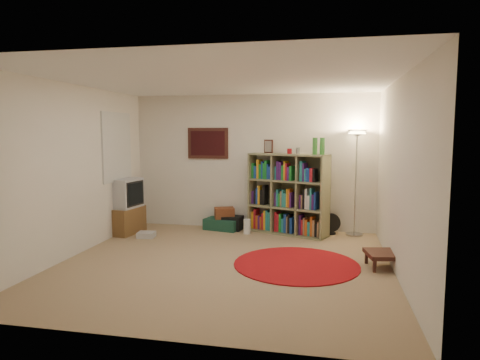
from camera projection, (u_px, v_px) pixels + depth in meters
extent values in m
cube|color=#957957|center=(224.00, 264.00, 5.91)|extent=(4.50, 4.50, 0.02)
cube|color=white|center=(224.00, 79.00, 5.63)|extent=(4.50, 4.50, 0.02)
cube|color=silver|center=(252.00, 162.00, 7.97)|extent=(4.50, 0.02, 2.50)
cube|color=silver|center=(160.00, 199.00, 3.57)|extent=(4.50, 0.02, 2.50)
cube|color=silver|center=(73.00, 171.00, 6.22)|extent=(0.02, 4.50, 2.50)
cube|color=silver|center=(400.00, 177.00, 5.32)|extent=(0.02, 4.50, 2.50)
cube|color=black|center=(208.00, 143.00, 8.07)|extent=(0.78, 0.04, 0.58)
cube|color=#3B0B0F|center=(208.00, 143.00, 8.05)|extent=(0.66, 0.01, 0.46)
cube|color=white|center=(117.00, 147.00, 7.45)|extent=(0.03, 1.00, 1.20)
cube|color=beige|center=(355.00, 167.00, 7.59)|extent=(0.08, 0.01, 0.12)
cube|color=#7A7851|center=(287.00, 233.00, 7.66)|extent=(1.48, 0.89, 0.03)
cube|color=#7A7851|center=(288.00, 155.00, 7.50)|extent=(1.48, 0.89, 0.03)
cube|color=#7A7851|center=(254.00, 191.00, 7.95)|extent=(0.17, 0.39, 1.43)
cube|color=#7A7851|center=(325.00, 197.00, 7.21)|extent=(0.17, 0.39, 1.43)
cube|color=#7A7851|center=(293.00, 193.00, 7.74)|extent=(1.34, 0.53, 1.43)
cube|color=#7A7851|center=(276.00, 193.00, 7.70)|extent=(0.17, 0.37, 1.37)
cube|color=#7A7851|center=(300.00, 195.00, 7.45)|extent=(0.17, 0.37, 1.37)
cube|color=#7A7851|center=(288.00, 207.00, 7.60)|extent=(1.42, 0.85, 0.03)
cube|color=#7A7851|center=(288.00, 181.00, 7.55)|extent=(1.42, 0.85, 0.03)
cube|color=gold|center=(254.00, 219.00, 7.95)|extent=(0.10, 0.17, 0.31)
cube|color=#A91824|center=(257.00, 218.00, 7.93)|extent=(0.10, 0.17, 0.36)
cube|color=#C15118|center=(259.00, 222.00, 7.91)|extent=(0.10, 0.17, 0.25)
cube|color=#421860|center=(261.00, 222.00, 7.89)|extent=(0.09, 0.17, 0.25)
cube|color=#C15118|center=(263.00, 223.00, 7.87)|extent=(0.09, 0.16, 0.23)
cube|color=#A91824|center=(264.00, 221.00, 7.84)|extent=(0.09, 0.16, 0.30)
cube|color=gold|center=(266.00, 220.00, 7.82)|extent=(0.09, 0.17, 0.36)
cube|color=teal|center=(268.00, 220.00, 7.79)|extent=(0.10, 0.17, 0.37)
cube|color=teal|center=(271.00, 221.00, 7.77)|extent=(0.10, 0.17, 0.33)
cube|color=#421860|center=(255.00, 197.00, 7.91)|extent=(0.10, 0.17, 0.23)
cube|color=black|center=(257.00, 197.00, 7.88)|extent=(0.10, 0.17, 0.25)
cube|color=navy|center=(259.00, 196.00, 7.86)|extent=(0.09, 0.17, 0.30)
cube|color=gold|center=(261.00, 195.00, 7.83)|extent=(0.10, 0.17, 0.34)
cube|color=black|center=(263.00, 197.00, 7.81)|extent=(0.10, 0.17, 0.26)
cube|color=black|center=(265.00, 195.00, 7.78)|extent=(0.10, 0.17, 0.35)
cube|color=#187827|center=(255.00, 171.00, 7.85)|extent=(0.10, 0.17, 0.28)
cube|color=navy|center=(257.00, 172.00, 7.83)|extent=(0.11, 0.17, 0.23)
cube|color=gold|center=(260.00, 169.00, 7.79)|extent=(0.10, 0.17, 0.35)
cube|color=#187827|center=(262.00, 172.00, 7.77)|extent=(0.10, 0.17, 0.27)
cube|color=navy|center=(264.00, 170.00, 7.75)|extent=(0.08, 0.16, 0.32)
cube|color=#187827|center=(265.00, 171.00, 7.73)|extent=(0.08, 0.16, 0.29)
cube|color=#187827|center=(267.00, 170.00, 7.71)|extent=(0.10, 0.17, 0.35)
cube|color=navy|center=(269.00, 172.00, 7.69)|extent=(0.08, 0.16, 0.28)
cube|color=navy|center=(271.00, 173.00, 7.67)|extent=(0.10, 0.17, 0.24)
cube|color=#A91824|center=(277.00, 221.00, 7.70)|extent=(0.10, 0.17, 0.35)
cube|color=#A91824|center=(279.00, 222.00, 7.68)|extent=(0.10, 0.17, 0.32)
cube|color=#187827|center=(282.00, 222.00, 7.65)|extent=(0.10, 0.17, 0.33)
cube|color=teal|center=(284.00, 225.00, 7.63)|extent=(0.10, 0.17, 0.25)
cube|color=navy|center=(287.00, 223.00, 7.60)|extent=(0.10, 0.17, 0.33)
cube|color=#846748|center=(289.00, 224.00, 7.58)|extent=(0.08, 0.16, 0.29)
cube|color=black|center=(290.00, 223.00, 7.56)|extent=(0.09, 0.17, 0.33)
cube|color=navy|center=(293.00, 225.00, 7.54)|extent=(0.10, 0.17, 0.28)
cube|color=#421860|center=(277.00, 199.00, 7.66)|extent=(0.09, 0.16, 0.24)
cube|color=teal|center=(279.00, 197.00, 7.63)|extent=(0.09, 0.16, 0.30)
cube|color=#187827|center=(281.00, 200.00, 7.62)|extent=(0.09, 0.17, 0.23)
cube|color=#846748|center=(283.00, 199.00, 7.60)|extent=(0.09, 0.16, 0.27)
cube|color=teal|center=(284.00, 198.00, 7.58)|extent=(0.08, 0.16, 0.30)
cube|color=teal|center=(286.00, 200.00, 7.56)|extent=(0.11, 0.17, 0.24)
cube|color=gold|center=(289.00, 198.00, 7.53)|extent=(0.08, 0.16, 0.32)
cube|color=#C15118|center=(290.00, 198.00, 7.51)|extent=(0.09, 0.16, 0.32)
cube|color=#421860|center=(292.00, 200.00, 7.50)|extent=(0.08, 0.16, 0.26)
cube|color=teal|center=(277.00, 173.00, 7.61)|extent=(0.08, 0.16, 0.25)
cube|color=#421860|center=(279.00, 171.00, 7.58)|extent=(0.10, 0.17, 0.34)
cube|color=#421860|center=(282.00, 171.00, 7.55)|extent=(0.10, 0.17, 0.32)
cube|color=#187827|center=(284.00, 173.00, 7.53)|extent=(0.10, 0.17, 0.27)
cube|color=gold|center=(286.00, 171.00, 7.51)|extent=(0.08, 0.16, 0.35)
cube|color=#A91824|center=(288.00, 172.00, 7.49)|extent=(0.09, 0.16, 0.31)
cube|color=#421860|center=(290.00, 174.00, 7.48)|extent=(0.09, 0.17, 0.25)
cube|color=#187827|center=(292.00, 173.00, 7.45)|extent=(0.10, 0.17, 0.27)
cube|color=#421860|center=(301.00, 224.00, 7.45)|extent=(0.09, 0.17, 0.35)
cube|color=#A91824|center=(303.00, 227.00, 7.43)|extent=(0.09, 0.17, 0.27)
cube|color=#846748|center=(305.00, 226.00, 7.41)|extent=(0.08, 0.16, 0.31)
cube|color=#C15118|center=(308.00, 227.00, 7.39)|extent=(0.10, 0.17, 0.28)
cube|color=teal|center=(310.00, 228.00, 7.36)|extent=(0.10, 0.17, 0.24)
cube|color=#C15118|center=(313.00, 226.00, 7.34)|extent=(0.09, 0.17, 0.34)
cube|color=#846748|center=(315.00, 228.00, 7.32)|extent=(0.09, 0.17, 0.29)
cube|color=black|center=(317.00, 230.00, 7.30)|extent=(0.09, 0.17, 0.23)
cube|color=#846748|center=(319.00, 229.00, 7.27)|extent=(0.09, 0.16, 0.26)
cube|color=#421860|center=(302.00, 201.00, 7.40)|extent=(0.09, 0.16, 0.23)
cube|color=#846748|center=(303.00, 201.00, 7.39)|extent=(0.08, 0.16, 0.24)
cube|color=black|center=(305.00, 199.00, 7.36)|extent=(0.09, 0.17, 0.33)
cube|color=silver|center=(308.00, 199.00, 7.34)|extent=(0.09, 0.17, 0.35)
cube|color=silver|center=(310.00, 202.00, 7.32)|extent=(0.10, 0.17, 0.23)
cube|color=teal|center=(312.00, 199.00, 7.29)|extent=(0.09, 0.16, 0.37)
cube|color=#421860|center=(314.00, 202.00, 7.28)|extent=(0.09, 0.17, 0.26)
cube|color=navy|center=(316.00, 201.00, 7.26)|extent=(0.09, 0.16, 0.30)
cube|color=teal|center=(303.00, 171.00, 7.34)|extent=(0.10, 0.17, 0.36)
cube|color=#421860|center=(305.00, 172.00, 7.32)|extent=(0.09, 0.16, 0.33)
cube|color=teal|center=(307.00, 175.00, 7.31)|extent=(0.08, 0.16, 0.23)
cube|color=navy|center=(308.00, 175.00, 7.29)|extent=(0.09, 0.16, 0.25)
cube|color=navy|center=(310.00, 175.00, 7.27)|extent=(0.09, 0.16, 0.24)
cube|color=#A91824|center=(313.00, 175.00, 7.25)|extent=(0.11, 0.17, 0.24)
cube|color=black|center=(315.00, 176.00, 7.22)|extent=(0.09, 0.17, 0.24)
cube|color=black|center=(269.00, 146.00, 7.72)|extent=(0.17, 0.08, 0.25)
cube|color=gray|center=(268.00, 146.00, 7.71)|extent=(0.13, 0.06, 0.19)
cylinder|color=maroon|center=(289.00, 151.00, 7.48)|extent=(0.11, 0.11, 0.09)
cylinder|color=#B6B6BA|center=(298.00, 151.00, 7.39)|extent=(0.09, 0.09, 0.11)
cylinder|color=green|center=(315.00, 146.00, 7.18)|extent=(0.11, 0.11, 0.29)
cylinder|color=green|center=(322.00, 146.00, 7.18)|extent=(0.11, 0.11, 0.29)
cylinder|color=#B6B6BA|center=(354.00, 234.00, 7.54)|extent=(0.38, 0.38, 0.03)
cylinder|color=#B6B6BA|center=(356.00, 185.00, 7.44)|extent=(0.03, 0.03, 1.72)
cone|color=#B6B6BA|center=(357.00, 134.00, 7.34)|extent=(0.46, 0.46, 0.14)
cylinder|color=#FFD88C|center=(357.00, 133.00, 7.34)|extent=(0.37, 0.37, 0.02)
cylinder|color=black|center=(331.00, 233.00, 7.62)|extent=(0.18, 0.18, 0.03)
cylinder|color=black|center=(331.00, 229.00, 7.61)|extent=(0.04, 0.04, 0.13)
cylinder|color=black|center=(331.00, 223.00, 7.58)|extent=(0.33, 0.07, 0.33)
cube|color=brown|center=(125.00, 220.00, 7.67)|extent=(0.57, 0.74, 0.47)
cube|color=#B9B8BE|center=(124.00, 193.00, 7.62)|extent=(0.55, 0.63, 0.52)
cube|color=black|center=(135.00, 194.00, 7.53)|extent=(0.09, 0.49, 0.43)
cube|color=black|center=(136.00, 194.00, 7.53)|extent=(0.08, 0.43, 0.38)
cube|color=#B9B8BE|center=(146.00, 235.00, 7.37)|extent=(0.31, 0.27, 0.10)
cube|color=#163D2F|center=(223.00, 224.00, 7.98)|extent=(0.71, 0.54, 0.20)
cube|color=#632D18|center=(224.00, 213.00, 7.98)|extent=(0.42, 0.36, 0.20)
cube|color=black|center=(232.00, 223.00, 7.95)|extent=(0.40, 0.34, 0.25)
cylinder|color=white|center=(247.00, 227.00, 7.63)|extent=(0.14, 0.14, 0.26)
cylinder|color=maroon|center=(296.00, 264.00, 5.85)|extent=(1.71, 1.71, 0.02)
cube|color=black|center=(385.00, 254.00, 5.70)|extent=(0.55, 0.55, 0.06)
cube|color=black|center=(375.00, 266.00, 5.53)|extent=(0.04, 0.04, 0.17)
cube|color=black|center=(404.00, 266.00, 5.52)|extent=(0.04, 0.04, 0.17)
cube|color=black|center=(366.00, 257.00, 5.90)|extent=(0.04, 0.04, 0.17)
cube|color=black|center=(394.00, 258.00, 5.90)|extent=(0.04, 0.04, 0.17)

